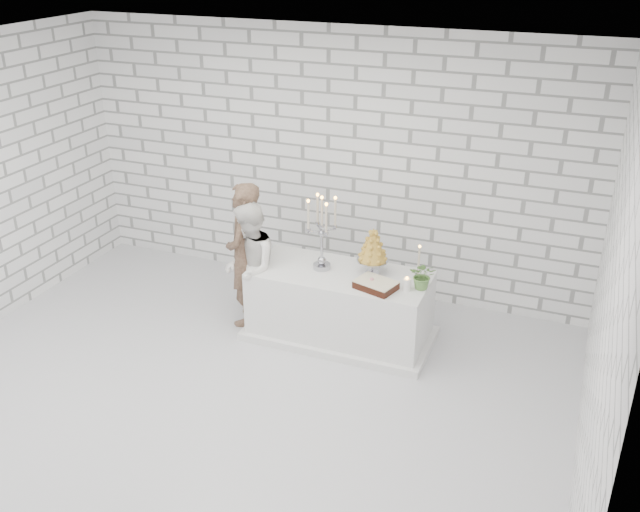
{
  "coord_description": "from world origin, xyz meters",
  "views": [
    {
      "loc": [
        2.75,
        -4.66,
        3.92
      ],
      "look_at": [
        0.48,
        1.04,
        1.05
      ],
      "focal_mm": 39.8,
      "sensor_mm": 36.0,
      "label": 1
    }
  ],
  "objects_px": {
    "candelabra": "(322,233)",
    "croquembouche": "(373,251)",
    "cake_table": "(340,305)",
    "groom": "(244,254)",
    "bride": "(250,268)"
  },
  "relations": [
    {
      "from": "cake_table",
      "to": "croquembouche",
      "type": "bearing_deg",
      "value": 18.93
    },
    {
      "from": "bride",
      "to": "croquembouche",
      "type": "bearing_deg",
      "value": 77.95
    },
    {
      "from": "groom",
      "to": "bride",
      "type": "height_order",
      "value": "groom"
    },
    {
      "from": "bride",
      "to": "croquembouche",
      "type": "distance_m",
      "value": 1.3
    },
    {
      "from": "groom",
      "to": "bride",
      "type": "distance_m",
      "value": 0.18
    },
    {
      "from": "bride",
      "to": "cake_table",
      "type": "bearing_deg",
      "value": 75.48
    },
    {
      "from": "groom",
      "to": "candelabra",
      "type": "bearing_deg",
      "value": 82.04
    },
    {
      "from": "groom",
      "to": "croquembouche",
      "type": "height_order",
      "value": "groom"
    },
    {
      "from": "groom",
      "to": "candelabra",
      "type": "xyz_separation_m",
      "value": [
        0.85,
        0.06,
        0.36
      ]
    },
    {
      "from": "cake_table",
      "to": "bride",
      "type": "relative_size",
      "value": 1.28
    },
    {
      "from": "candelabra",
      "to": "croquembouche",
      "type": "xyz_separation_m",
      "value": [
        0.51,
        0.08,
        -0.15
      ]
    },
    {
      "from": "groom",
      "to": "bride",
      "type": "relative_size",
      "value": 1.12
    },
    {
      "from": "cake_table",
      "to": "groom",
      "type": "bearing_deg",
      "value": -178.12
    },
    {
      "from": "cake_table",
      "to": "croquembouche",
      "type": "xyz_separation_m",
      "value": [
        0.3,
        0.1,
        0.62
      ]
    },
    {
      "from": "candelabra",
      "to": "cake_table",
      "type": "bearing_deg",
      "value": -6.92
    }
  ]
}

